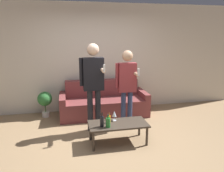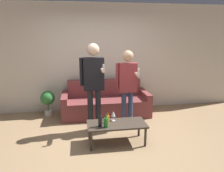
{
  "view_description": "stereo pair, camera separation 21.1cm",
  "coord_description": "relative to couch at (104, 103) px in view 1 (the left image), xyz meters",
  "views": [
    {
      "loc": [
        -0.72,
        -3.49,
        1.94
      ],
      "look_at": [
        0.15,
        0.58,
        0.95
      ],
      "focal_mm": 35.0,
      "sensor_mm": 36.0,
      "label": 1
    },
    {
      "loc": [
        -0.51,
        -3.53,
        1.94
      ],
      "look_at": [
        0.15,
        0.58,
        0.95
      ],
      "focal_mm": 35.0,
      "sensor_mm": 36.0,
      "label": 2
    }
  ],
  "objects": [
    {
      "name": "couch",
      "position": [
        0.0,
        0.0,
        0.0
      ],
      "size": [
        2.1,
        0.84,
        0.83
      ],
      "color": "brown",
      "rests_on": "ground_plane"
    },
    {
      "name": "bottle_green",
      "position": [
        -0.15,
        -1.44,
        0.16
      ],
      "size": [
        0.06,
        0.06,
        0.18
      ],
      "color": "orange",
      "rests_on": "coffee_table"
    },
    {
      "name": "potted_plant",
      "position": [
        -1.39,
        0.12,
        0.12
      ],
      "size": [
        0.34,
        0.34,
        0.62
      ],
      "color": "silver",
      "rests_on": "ground_plane"
    },
    {
      "name": "ground_plane",
      "position": [
        -0.14,
        -1.57,
        -0.3
      ],
      "size": [
        16.0,
        16.0,
        0.0
      ],
      "primitive_type": "plane",
      "color": "#997A56"
    },
    {
      "name": "person_standing_left",
      "position": [
        -0.35,
        -0.87,
        0.77
      ],
      "size": [
        0.48,
        0.44,
        1.77
      ],
      "color": "#232328",
      "rests_on": "ground_plane"
    },
    {
      "name": "wall_back",
      "position": [
        -0.14,
        0.47,
        1.05
      ],
      "size": [
        8.0,
        0.06,
        2.7
      ],
      "color": "beige",
      "rests_on": "ground_plane"
    },
    {
      "name": "wine_glass_near",
      "position": [
        -0.03,
        -1.37,
        0.21
      ],
      "size": [
        0.08,
        0.08,
        0.19
      ],
      "color": "silver",
      "rests_on": "coffee_table"
    },
    {
      "name": "coffee_table",
      "position": [
        0.01,
        -1.5,
        0.04
      ],
      "size": [
        1.06,
        0.51,
        0.38
      ],
      "color": "#3D3328",
      "rests_on": "ground_plane"
    },
    {
      "name": "bottle_orange",
      "position": [
        -0.3,
        -1.59,
        0.19
      ],
      "size": [
        0.07,
        0.07,
        0.26
      ],
      "color": "black",
      "rests_on": "coffee_table"
    },
    {
      "name": "bottle_dark",
      "position": [
        -0.2,
        -1.64,
        0.18
      ],
      "size": [
        0.08,
        0.08,
        0.23
      ],
      "color": "#23752D",
      "rests_on": "coffee_table"
    },
    {
      "name": "person_standing_right",
      "position": [
        0.34,
        -0.87,
        0.69
      ],
      "size": [
        0.43,
        0.41,
        1.63
      ],
      "color": "navy",
      "rests_on": "ground_plane"
    }
  ]
}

